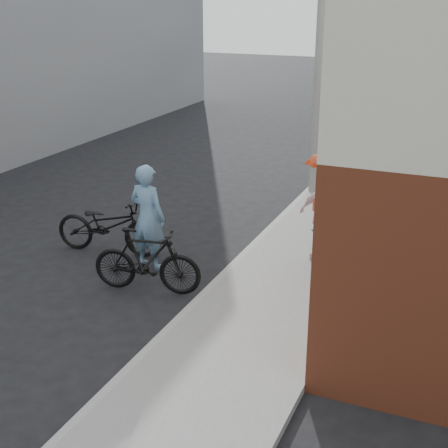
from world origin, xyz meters
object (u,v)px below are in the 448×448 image
Objects in this scene: utility_pole at (321,51)px; kimono_woman at (323,216)px; bike_right at (147,261)px; planter at (325,257)px; officer at (148,217)px; bike_left at (108,225)px.

kimono_woman is at bearing -72.80° from utility_pole.
bike_right reaches higher than planter.
kimono_woman is (2.39, 2.29, 0.37)m from bike_right.
utility_pole is at bearing -21.24° from bike_right.
officer is 1.20× the size of kimono_woman.
officer is at bearing -158.08° from planter.
bike_right reaches higher than bike_left.
planter is at bearing -84.63° from bike_left.
officer is at bearing 17.06° from bike_right.
utility_pole reaches higher than bike_left.
bike_left is 1.92m from bike_right.
planter is at bearing -61.22° from bike_right.
utility_pole reaches higher than officer.
planter is (2.99, 1.20, -0.75)m from officer.
bike_left is at bearing -149.06° from kimono_woman.
officer is 3.31m from planter.
utility_pole is 6.47m from bike_left.
bike_left is at bearing -117.76° from utility_pole.
bike_right is at bearing 124.96° from officer.
utility_pole is 3.74× the size of bike_right.
bike_right is at bearing -100.49° from utility_pole.
bike_left is (-1.06, 0.29, -0.42)m from officer.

